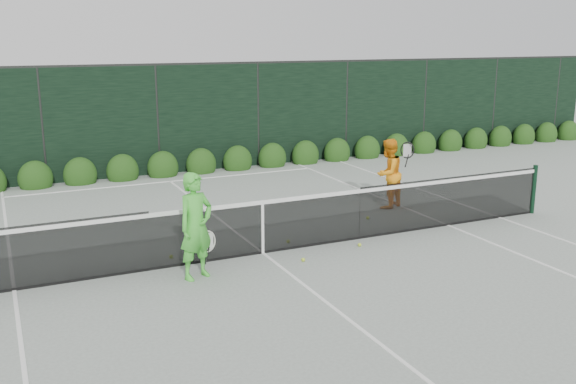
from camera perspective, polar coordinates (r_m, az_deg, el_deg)
name	(u,v)px	position (r m, az deg, el deg)	size (l,w,h in m)	color
ground	(263,253)	(11.52, -2.25, -5.48)	(80.00, 80.00, 0.00)	gray
tennis_net	(261,225)	(11.35, -2.39, -2.96)	(12.90, 0.10, 1.07)	#10321E
player_woman	(196,226)	(10.25, -8.18, -3.02)	(0.74, 0.62, 1.73)	green
player_man	(388,173)	(14.54, 8.90, 1.64)	(0.95, 0.86, 1.57)	orange
court_lines	(263,253)	(11.52, -2.25, -5.45)	(11.03, 23.83, 0.01)	white
windscreen_fence	(339,208)	(8.74, 4.53, -1.39)	(32.00, 21.07, 3.06)	black
hedge_row	(163,168)	(18.05, -11.06, 2.13)	(31.66, 0.65, 0.94)	#16370F
tennis_balls	(284,246)	(11.82, -0.35, -4.79)	(4.49, 1.84, 0.07)	#BDDA30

